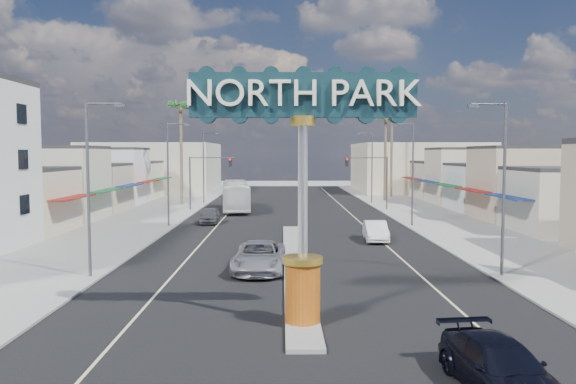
{
  "coord_description": "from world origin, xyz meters",
  "views": [
    {
      "loc": [
        -0.77,
        -18.49,
        6.43
      ],
      "look_at": [
        -0.45,
        9.95,
        4.44
      ],
      "focal_mm": 35.0,
      "sensor_mm": 36.0,
      "label": 1
    }
  ],
  "objects_px": {
    "streetlight_l_near": "(91,180)",
    "streetlight_r_far": "(371,164)",
    "car_parked_left": "(210,215)",
    "palm_right_far": "(392,111)",
    "traffic_signal_right": "(371,172)",
    "suv_left": "(259,257)",
    "city_bus": "(236,196)",
    "gateway_sign": "(303,167)",
    "car_parked_right": "(376,231)",
    "traffic_signal_left": "(206,172)",
    "streetlight_l_far": "(205,164)",
    "streetlight_r_near": "(501,180)",
    "palm_right_mid": "(386,121)",
    "palm_left_far": "(181,111)",
    "suv_right": "(500,368)",
    "streetlight_r_mid": "(411,169)",
    "streetlight_l_mid": "(170,169)"
  },
  "relations": [
    {
      "from": "car_parked_left",
      "to": "car_parked_right",
      "type": "xyz_separation_m",
      "value": [
        13.44,
        -10.39,
        -0.0
      ]
    },
    {
      "from": "streetlight_l_near",
      "to": "streetlight_r_far",
      "type": "xyz_separation_m",
      "value": [
        20.87,
        42.0,
        0.0
      ]
    },
    {
      "from": "gateway_sign",
      "to": "traffic_signal_right",
      "type": "relative_size",
      "value": 1.53
    },
    {
      "from": "palm_right_far",
      "to": "city_bus",
      "type": "distance_m",
      "value": 29.73
    },
    {
      "from": "streetlight_l_far",
      "to": "palm_right_mid",
      "type": "bearing_deg",
      "value": 9.69
    },
    {
      "from": "streetlight_r_far",
      "to": "suv_left",
      "type": "bearing_deg",
      "value": -107.12
    },
    {
      "from": "streetlight_r_near",
      "to": "city_bus",
      "type": "bearing_deg",
      "value": 115.81
    },
    {
      "from": "traffic_signal_left",
      "to": "car_parked_right",
      "type": "xyz_separation_m",
      "value": [
        15.27,
        -21.94,
        -3.54
      ]
    },
    {
      "from": "streetlight_l_mid",
      "to": "city_bus",
      "type": "xyz_separation_m",
      "value": [
        4.54,
        13.76,
        -3.4
      ]
    },
    {
      "from": "streetlight_l_near",
      "to": "palm_left_far",
      "type": "height_order",
      "value": "palm_left_far"
    },
    {
      "from": "suv_right",
      "to": "car_parked_right",
      "type": "relative_size",
      "value": 1.1
    },
    {
      "from": "palm_right_mid",
      "to": "streetlight_r_near",
      "type": "bearing_deg",
      "value": -93.19
    },
    {
      "from": "suv_right",
      "to": "city_bus",
      "type": "relative_size",
      "value": 0.41
    },
    {
      "from": "streetlight_l_far",
      "to": "streetlight_r_far",
      "type": "xyz_separation_m",
      "value": [
        20.87,
        0.0,
        0.0
      ]
    },
    {
      "from": "streetlight_l_mid",
      "to": "streetlight_r_near",
      "type": "relative_size",
      "value": 1.0
    },
    {
      "from": "streetlight_r_near",
      "to": "suv_left",
      "type": "distance_m",
      "value": 13.24
    },
    {
      "from": "streetlight_r_far",
      "to": "palm_right_mid",
      "type": "xyz_separation_m",
      "value": [
        2.57,
        4.0,
        5.54
      ]
    },
    {
      "from": "streetlight_l_far",
      "to": "streetlight_r_far",
      "type": "bearing_deg",
      "value": 0.0
    },
    {
      "from": "streetlight_l_near",
      "to": "car_parked_left",
      "type": "height_order",
      "value": "streetlight_l_near"
    },
    {
      "from": "suv_left",
      "to": "suv_right",
      "type": "xyz_separation_m",
      "value": [
        7.06,
        -15.6,
        -0.09
      ]
    },
    {
      "from": "streetlight_r_near",
      "to": "car_parked_right",
      "type": "xyz_separation_m",
      "value": [
        -4.35,
        12.05,
        -4.33
      ]
    },
    {
      "from": "palm_left_far",
      "to": "palm_right_mid",
      "type": "relative_size",
      "value": 1.08
    },
    {
      "from": "streetlight_l_far",
      "to": "car_parked_left",
      "type": "distance_m",
      "value": 20.27
    },
    {
      "from": "suv_left",
      "to": "streetlight_l_far",
      "type": "bearing_deg",
      "value": 104.37
    },
    {
      "from": "car_parked_left",
      "to": "city_bus",
      "type": "distance_m",
      "value": 11.45
    },
    {
      "from": "palm_right_far",
      "to": "traffic_signal_right",
      "type": "bearing_deg",
      "value": -107.9
    },
    {
      "from": "traffic_signal_left",
      "to": "streetlight_r_near",
      "type": "height_order",
      "value": "streetlight_r_near"
    },
    {
      "from": "gateway_sign",
      "to": "traffic_signal_right",
      "type": "bearing_deg",
      "value": 77.67
    },
    {
      "from": "gateway_sign",
      "to": "traffic_signal_right",
      "type": "xyz_separation_m",
      "value": [
        9.18,
        42.02,
        -1.65
      ]
    },
    {
      "from": "streetlight_r_near",
      "to": "car_parked_right",
      "type": "distance_m",
      "value": 13.53
    },
    {
      "from": "streetlight_l_near",
      "to": "car_parked_right",
      "type": "height_order",
      "value": "streetlight_l_near"
    },
    {
      "from": "streetlight_r_far",
      "to": "traffic_signal_right",
      "type": "bearing_deg",
      "value": -98.86
    },
    {
      "from": "streetlight_l_near",
      "to": "streetlight_r_far",
      "type": "bearing_deg",
      "value": 63.58
    },
    {
      "from": "streetlight_l_far",
      "to": "suv_right",
      "type": "height_order",
      "value": "streetlight_l_far"
    },
    {
      "from": "streetlight_l_far",
      "to": "palm_right_mid",
      "type": "xyz_separation_m",
      "value": [
        23.43,
        4.0,
        5.54
      ]
    },
    {
      "from": "palm_right_far",
      "to": "city_bus",
      "type": "bearing_deg",
      "value": -138.89
    },
    {
      "from": "car_parked_right",
      "to": "car_parked_left",
      "type": "bearing_deg",
      "value": 145.33
    },
    {
      "from": "streetlight_r_near",
      "to": "suv_right",
      "type": "distance_m",
      "value": 15.59
    },
    {
      "from": "traffic_signal_right",
      "to": "suv_right",
      "type": "relative_size",
      "value": 1.22
    },
    {
      "from": "palm_right_mid",
      "to": "gateway_sign",
      "type": "bearing_deg",
      "value": -103.53
    },
    {
      "from": "city_bus",
      "to": "traffic_signal_right",
      "type": "bearing_deg",
      "value": -4.79
    },
    {
      "from": "gateway_sign",
      "to": "traffic_signal_left",
      "type": "bearing_deg",
      "value": 102.33
    },
    {
      "from": "traffic_signal_left",
      "to": "traffic_signal_right",
      "type": "bearing_deg",
      "value": 0.0
    },
    {
      "from": "gateway_sign",
      "to": "traffic_signal_left",
      "type": "relative_size",
      "value": 1.53
    },
    {
      "from": "palm_left_far",
      "to": "gateway_sign",
      "type": "bearing_deg",
      "value": -74.85
    },
    {
      "from": "palm_right_far",
      "to": "streetlight_l_near",
      "type": "bearing_deg",
      "value": -116.06
    },
    {
      "from": "palm_left_far",
      "to": "car_parked_left",
      "type": "height_order",
      "value": "palm_left_far"
    },
    {
      "from": "traffic_signal_right",
      "to": "palm_right_mid",
      "type": "relative_size",
      "value": 0.5
    },
    {
      "from": "streetlight_r_mid",
      "to": "city_bus",
      "type": "bearing_deg",
      "value": 139.88
    },
    {
      "from": "gateway_sign",
      "to": "streetlight_r_mid",
      "type": "xyz_separation_m",
      "value": [
        10.43,
        28.02,
        -0.86
      ]
    }
  ]
}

